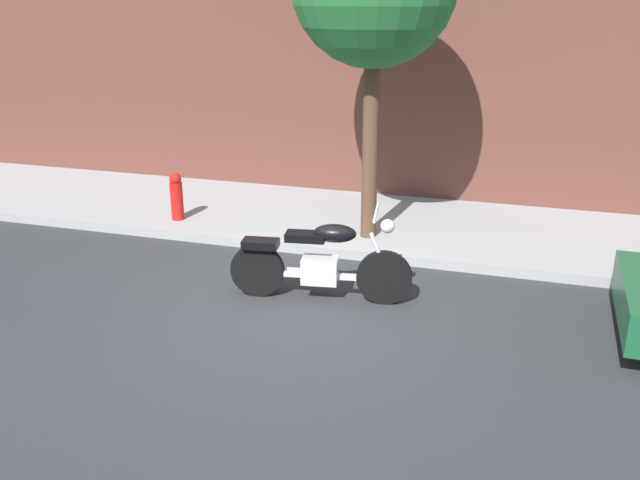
# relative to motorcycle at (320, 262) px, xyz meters

# --- Properties ---
(ground_plane) EXTENTS (60.00, 60.00, 0.00)m
(ground_plane) POSITION_rel_motorcycle_xyz_m (-0.17, -0.38, -0.49)
(ground_plane) COLOR #303335
(sidewalk) EXTENTS (20.64, 2.99, 0.14)m
(sidewalk) POSITION_rel_motorcycle_xyz_m (-0.17, 2.88, -0.42)
(sidewalk) COLOR #A0A0A0
(sidewalk) RESTS_ON ground
(motorcycle) EXTENTS (2.23, 0.71, 1.17)m
(motorcycle) POSITION_rel_motorcycle_xyz_m (0.00, 0.00, 0.00)
(motorcycle) COLOR black
(motorcycle) RESTS_ON ground
(fire_hydrant) EXTENTS (0.20, 0.20, 0.91)m
(fire_hydrant) POSITION_rel_motorcycle_xyz_m (-2.99, 1.96, -0.03)
(fire_hydrant) COLOR red
(fire_hydrant) RESTS_ON ground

